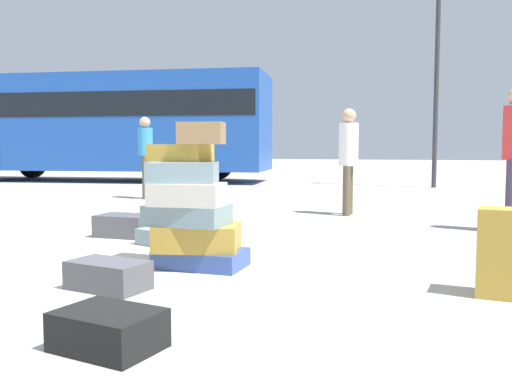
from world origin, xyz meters
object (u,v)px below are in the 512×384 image
suitcase_charcoal_upright_blue (125,226)px  person_passerby_in_red (348,152)px  suitcase_black_foreground_far (108,330)px  person_bearded_onlooker (145,150)px  parked_bus (105,121)px  suitcase_tan_left_side (500,253)px  suitcase_slate_white_trunk (166,237)px  suitcase_charcoal_right_side (108,275)px  lamp_post (438,22)px  suitcase_tower (192,210)px

suitcase_charcoal_upright_blue → person_passerby_in_red: (2.37, 2.70, 0.84)m
suitcase_black_foreground_far → person_passerby_in_red: person_passerby_in_red is taller
person_bearded_onlooker → person_passerby_in_red: 4.50m
person_bearded_onlooker → suitcase_black_foreground_far: bearing=4.8°
parked_bus → suitcase_tan_left_side: bearing=-54.4°
suitcase_black_foreground_far → person_passerby_in_red: (0.72, 6.01, 0.86)m
suitcase_slate_white_trunk → suitcase_charcoal_upright_blue: bearing=172.4°
suitcase_charcoal_right_side → person_bearded_onlooker: person_bearded_onlooker is taller
suitcase_charcoal_right_side → suitcase_slate_white_trunk: (-0.32, 1.78, -0.02)m
person_bearded_onlooker → lamp_post: bearing=108.8°
person_bearded_onlooker → person_passerby_in_red: person_bearded_onlooker is taller
suitcase_tower → person_passerby_in_red: person_passerby_in_red is taller
suitcase_charcoal_right_side → suitcase_black_foreground_far: (0.62, -1.09, -0.00)m
suitcase_slate_white_trunk → lamp_post: (3.32, 9.42, 4.08)m
suitcase_slate_white_trunk → suitcase_charcoal_right_side: bearing=-55.9°
suitcase_tan_left_side → suitcase_tower: bearing=-178.2°
suitcase_tan_left_side → person_bearded_onlooker: (-5.62, 6.07, 0.68)m
suitcase_charcoal_right_side → person_passerby_in_red: person_passerby_in_red is taller
suitcase_slate_white_trunk → lamp_post: lamp_post is taller
suitcase_black_foreground_far → suitcase_slate_white_trunk: bearing=121.8°
suitcase_charcoal_upright_blue → person_bearded_onlooker: 4.80m
suitcase_slate_white_trunk → lamp_post: size_ratio=0.09×
suitcase_charcoal_upright_blue → lamp_post: lamp_post is taller
suitcase_slate_white_trunk → person_passerby_in_red: size_ratio=0.37×
suitcase_tan_left_side → person_passerby_in_red: 4.68m
suitcase_slate_white_trunk → parked_bus: parked_bus is taller
suitcase_tower → person_passerby_in_red: (0.99, 4.08, 0.46)m
suitcase_tan_left_side → suitcase_black_foreground_far: 2.70m
suitcase_tower → person_passerby_in_red: bearing=76.3°
suitcase_slate_white_trunk → person_bearded_onlooker: person_bearded_onlooker is taller
parked_bus → suitcase_black_foreground_far: bearing=-65.0°
suitcase_slate_white_trunk → person_bearded_onlooker: (-2.53, 4.80, 0.90)m
suitcase_tan_left_side → parked_bus: parked_bus is taller
suitcase_tower → suitcase_tan_left_side: (2.43, -0.33, -0.19)m
suitcase_tan_left_side → suitcase_black_foreground_far: (-2.16, -1.61, -0.21)m
suitcase_tower → person_passerby_in_red: size_ratio=0.77×
person_passerby_in_red → lamp_post: (1.66, 6.28, 3.20)m
suitcase_tan_left_side → suitcase_slate_white_trunk: suitcase_tan_left_side is taller
suitcase_tower → suitcase_charcoal_right_side: bearing=-112.2°
suitcase_black_foreground_far → lamp_post: size_ratio=0.08×
suitcase_tan_left_side → lamp_post: size_ratio=0.10×
suitcase_tan_left_side → lamp_post: bearing=98.4°
suitcase_tower → suitcase_charcoal_upright_blue: (-1.38, 1.38, -0.38)m
person_bearded_onlooker → lamp_post: lamp_post is taller
suitcase_charcoal_right_side → person_bearded_onlooker: bearing=126.8°
suitcase_charcoal_upright_blue → suitcase_charcoal_right_side: bearing=-61.4°
person_passerby_in_red → suitcase_charcoal_right_side: bearing=-9.8°
suitcase_black_foreground_far → suitcase_tan_left_side: bearing=50.4°
suitcase_charcoal_right_side → suitcase_slate_white_trunk: suitcase_charcoal_right_side is taller
suitcase_slate_white_trunk → suitcase_tan_left_side: bearing=1.5°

